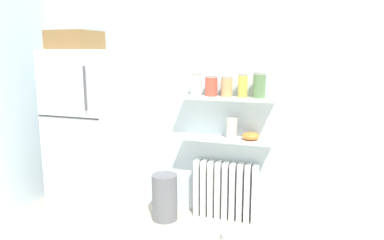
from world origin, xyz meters
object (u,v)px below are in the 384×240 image
Objects in this scene: trash_bin at (165,197)px; refrigerator at (88,128)px; storage_jar_3 at (243,86)px; radiator at (226,191)px; storage_jar_0 at (196,85)px; pet_food_bowl at (231,236)px; storage_jar_1 at (211,86)px; shelf_bowl at (251,136)px; vase at (232,128)px; storage_jar_4 at (259,85)px; storage_jar_2 at (227,87)px.

refrigerator is at bearing -177.99° from trash_bin.
trash_bin is at bearing -166.16° from storage_jar_3.
storage_jar_0 is at bearing -174.31° from radiator.
storage_jar_0 is 1.43m from pet_food_bowl.
storage_jar_0 is 0.15m from storage_jar_1.
pet_food_bowl is at bearing -105.19° from shelf_bowl.
trash_bin is at bearing -167.62° from shelf_bowl.
storage_jar_0 is at bearing -180.00° from storage_jar_1.
storage_jar_1 is at bearing 0.00° from storage_jar_0.
storage_jar_4 is at bearing 0.00° from vase.
storage_jar_2 is at bearing 180.00° from storage_jar_4.
storage_jar_2 is (0.30, 0.00, -0.01)m from storage_jar_0.
refrigerator is 1.20m from storage_jar_0.
storage_jar_0 reaches higher than storage_jar_1.
storage_jar_3 is at bearing 13.84° from trash_bin.
radiator is 2.74× the size of storage_jar_4.
storage_jar_0 reaches higher than vase.
storage_jar_3 is 1.34m from trash_bin.
storage_jar_2 is (1.39, 0.21, 0.45)m from refrigerator.
storage_jar_0 is 0.60m from storage_jar_4.
pet_food_bowl is (-0.09, -0.35, -0.85)m from shelf_bowl.
refrigerator is 9.43× the size of storage_jar_1.
storage_jar_2 is 1.07× the size of pet_food_bowl.
refrigerator is 1.77m from storage_jar_4.
storage_jar_3 is 1.33× the size of shelf_bowl.
pet_food_bowl is (-0.16, -0.35, -1.32)m from storage_jar_4.
shelf_bowl reaches higher than radiator.
trash_bin is 0.76m from pet_food_bowl.
storage_jar_0 reaches higher than trash_bin.
storage_jar_4 is at bearing -0.00° from storage_jar_2.
storage_jar_4 is 1.38m from pet_food_bowl.
refrigerator reaches higher than trash_bin.
radiator is 0.63m from shelf_bowl.
storage_jar_2 is 0.39m from vase.
refrigerator reaches higher than storage_jar_0.
shelf_bowl is at bearing 12.38° from trash_bin.
vase is (0.36, 0.00, -0.40)m from storage_jar_0.
trash_bin is (-0.87, -0.18, -1.12)m from storage_jar_4.
radiator is at bearing 174.31° from storage_jar_4.
storage_jar_4 is at bearing 6.94° from refrigerator.
storage_jar_3 is 0.15m from storage_jar_4.
shelf_bowl is 0.91× the size of pet_food_bowl.
refrigerator is 11.24× the size of shelf_bowl.
storage_jar_4 is (0.60, 0.00, 0.01)m from storage_jar_0.
storage_jar_4 reaches higher than storage_jar_1.
storage_jar_3 is (0.30, -0.00, 0.01)m from storage_jar_1.
radiator reaches higher than pet_food_bowl.
storage_jar_3 is (1.54, 0.21, 0.47)m from refrigerator.
storage_jar_0 is at bearing 180.00° from shelf_bowl.
vase is 0.19m from shelf_bowl.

